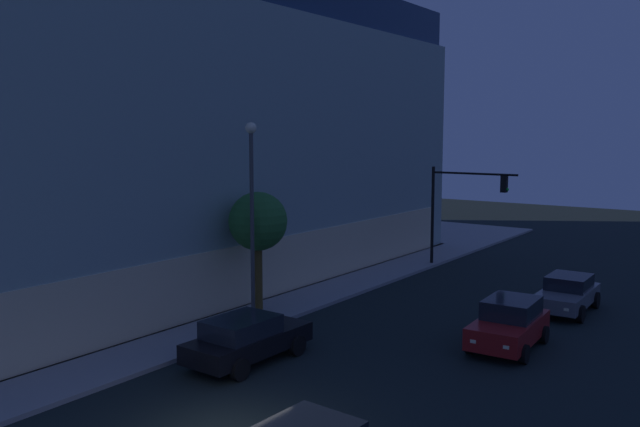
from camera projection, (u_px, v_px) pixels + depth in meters
modern_building at (103, 133)px, 37.02m from camera, size 35.41×26.09×15.47m
traffic_light_far_corner at (460, 199)px, 36.50m from camera, size 0.32×5.01×5.60m
street_lamp_sidewalk at (252, 198)px, 25.27m from camera, size 0.44×0.44×7.88m
sidewalk_tree at (258, 222)px, 26.87m from camera, size 2.44×2.44×5.08m
car_black at (247, 338)px, 21.66m from camera, size 4.64×2.15×1.59m
car_red at (509, 324)px, 23.15m from camera, size 4.15×2.24×1.74m
car_grey at (567, 293)px, 27.94m from camera, size 4.38×2.11×1.54m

